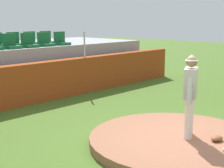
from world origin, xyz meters
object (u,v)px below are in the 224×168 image
at_px(fielding_glove, 217,138).
at_px(stadium_chair_6, 61,41).
at_px(stadium_chair_5, 45,42).
at_px(stadium_chair_11, 15,42).
at_px(stadium_chair_12, 31,41).
at_px(pitcher, 190,90).
at_px(stadium_chair_3, 11,44).
at_px(baseball, 224,150).
at_px(stadium_chair_4, 29,43).
at_px(stadium_chair_13, 47,40).

distance_m(fielding_glove, stadium_chair_6, 7.64).
bearing_deg(stadium_chair_5, stadium_chair_11, -50.89).
bearing_deg(stadium_chair_12, stadium_chair_6, 129.58).
relative_size(stadium_chair_11, stadium_chair_12, 1.00).
xyz_separation_m(pitcher, stadium_chair_3, (-0.19, 6.65, 0.63)).
height_order(stadium_chair_6, stadium_chair_12, same).
distance_m(pitcher, baseball, 1.40).
bearing_deg(stadium_chair_4, stadium_chair_12, -127.25).
xyz_separation_m(fielding_glove, stadium_chair_12, (1.05, 8.14, 1.60)).
xyz_separation_m(pitcher, stadium_chair_6, (1.94, 6.67, 0.63)).
xyz_separation_m(fielding_glove, stadium_chair_4, (0.35, 7.22, 1.60)).
bearing_deg(pitcher, stadium_chair_3, 65.19).
relative_size(fielding_glove, stadium_chair_11, 0.60).
relative_size(baseball, stadium_chair_4, 0.15).
height_order(fielding_glove, stadium_chair_13, stadium_chair_13).
height_order(stadium_chair_4, stadium_chair_6, same).
bearing_deg(stadium_chair_3, stadium_chair_13, -157.24).
xyz_separation_m(baseball, stadium_chair_5, (1.49, 7.61, 1.62)).
xyz_separation_m(stadium_chair_4, stadium_chair_6, (1.44, 0.03, 0.00)).
relative_size(stadium_chair_5, stadium_chair_11, 1.00).
xyz_separation_m(fielding_glove, stadium_chair_13, (1.78, 8.12, 1.60)).
relative_size(baseball, stadium_chair_13, 0.15).
bearing_deg(stadium_chair_6, stadium_chair_5, 0.16).
bearing_deg(stadium_chair_13, baseball, 75.32).
bearing_deg(pitcher, stadium_chair_13, 49.18).
bearing_deg(baseball, stadium_chair_4, 84.06).
distance_m(stadium_chair_4, stadium_chair_11, 0.90).
relative_size(stadium_chair_5, stadium_chair_13, 1.00).
bearing_deg(baseball, pitcher, 73.11).
distance_m(stadium_chair_12, stadium_chair_13, 0.73).
xyz_separation_m(baseball, stadium_chair_6, (2.23, 7.61, 1.62)).
xyz_separation_m(baseball, stadium_chair_3, (0.10, 7.60, 1.62)).
distance_m(pitcher, stadium_chair_13, 7.81).
distance_m(stadium_chair_4, stadium_chair_12, 1.16).
bearing_deg(stadium_chair_4, stadium_chair_5, -177.85).
relative_size(baseball, stadium_chair_12, 0.15).
height_order(stadium_chair_4, stadium_chair_13, same).
bearing_deg(stadium_chair_5, stadium_chair_4, 2.15).
distance_m(stadium_chair_3, stadium_chair_4, 0.69).
distance_m(pitcher, stadium_chair_6, 6.97).
distance_m(pitcher, stadium_chair_12, 7.68).
relative_size(baseball, stadium_chair_6, 0.15).
distance_m(stadium_chair_5, stadium_chair_6, 0.74).
xyz_separation_m(pitcher, stadium_chair_11, (0.49, 7.54, 0.63)).
bearing_deg(stadium_chair_5, stadium_chair_13, -130.15).
bearing_deg(baseball, stadium_chair_6, 73.69).
height_order(pitcher, fielding_glove, pitcher).
relative_size(stadium_chair_3, stadium_chair_12, 1.00).
xyz_separation_m(fielding_glove, stadium_chair_3, (-0.34, 7.23, 1.60)).
height_order(baseball, stadium_chair_4, stadium_chair_4).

